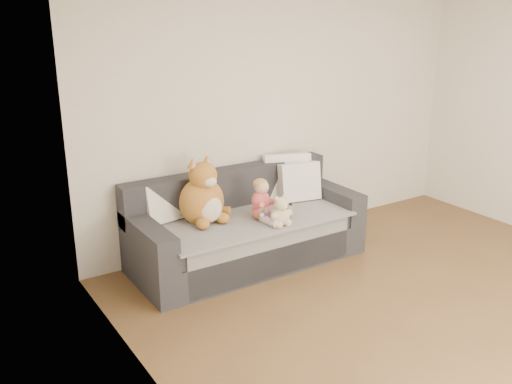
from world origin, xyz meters
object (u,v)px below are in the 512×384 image
Objects in this scene: sofa at (245,231)px; toddler at (263,203)px; sippy_cup at (265,215)px; teddy_bear at (281,213)px; plush_cat at (203,197)px.

toddler is at bearing -69.80° from sofa.
teddy_bear is at bearing -66.20° from sippy_cup.
plush_cat is at bearing 146.94° from sippy_cup.
sofa is 0.35m from sippy_cup.
sofa is 3.43× the size of plush_cat.
teddy_bear is at bearing -73.47° from sofa.
sofa is at bearing 106.09° from teddy_bear.
teddy_bear is (0.12, -0.41, 0.28)m from sofa.
toddler reaches higher than sofa.
sofa is 0.51m from teddy_bear.
teddy_bear is 2.28× the size of sippy_cup.
sofa reaches higher than sippy_cup.
sippy_cup is (0.05, -0.26, 0.23)m from sofa.
sofa is 0.39m from toddler.
toddler is at bearing 71.88° from sippy_cup.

